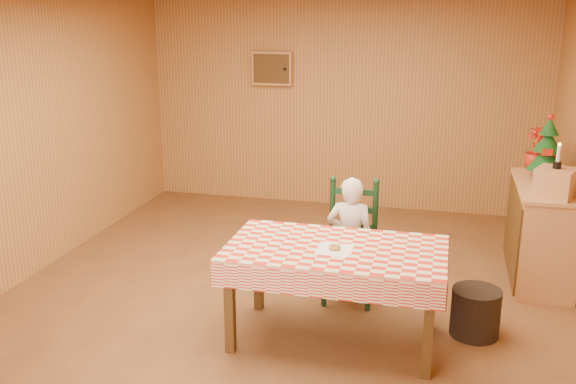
# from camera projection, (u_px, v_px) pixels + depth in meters

# --- Properties ---
(ground) EXTENTS (6.00, 6.00, 0.00)m
(ground) POSITION_uv_depth(u_px,v_px,m) (282.00, 301.00, 5.66)
(ground) COLOR brown
(ground) RESTS_ON ground
(cabin_walls) EXTENTS (5.10, 6.05, 2.65)m
(cabin_walls) POSITION_uv_depth(u_px,v_px,m) (297.00, 87.00, 5.65)
(cabin_walls) COLOR #B67E42
(cabin_walls) RESTS_ON ground
(dining_table) EXTENTS (1.66, 0.96, 0.77)m
(dining_table) POSITION_uv_depth(u_px,v_px,m) (335.00, 257.00, 4.83)
(dining_table) COLOR #523516
(dining_table) RESTS_ON ground
(ladder_chair) EXTENTS (0.44, 0.40, 1.08)m
(ladder_chair) POSITION_uv_depth(u_px,v_px,m) (351.00, 244.00, 5.61)
(ladder_chair) COLOR black
(ladder_chair) RESTS_ON ground
(seated_child) EXTENTS (0.41, 0.27, 1.12)m
(seated_child) POSITION_uv_depth(u_px,v_px,m) (350.00, 240.00, 5.54)
(seated_child) COLOR silver
(seated_child) RESTS_ON ground
(napkin) EXTENTS (0.26, 0.26, 0.00)m
(napkin) POSITION_uv_depth(u_px,v_px,m) (335.00, 249.00, 4.76)
(napkin) COLOR white
(napkin) RESTS_ON dining_table
(donut) EXTENTS (0.10, 0.10, 0.03)m
(donut) POSITION_uv_depth(u_px,v_px,m) (335.00, 247.00, 4.75)
(donut) COLOR #B87D42
(donut) RESTS_ON napkin
(shelf_unit) EXTENTS (0.54, 1.24, 0.93)m
(shelf_unit) POSITION_uv_depth(u_px,v_px,m) (541.00, 232.00, 6.02)
(shelf_unit) COLOR tan
(shelf_unit) RESTS_ON ground
(crate) EXTENTS (0.39, 0.39, 0.25)m
(crate) POSITION_uv_depth(u_px,v_px,m) (555.00, 183.00, 5.48)
(crate) COLOR tan
(crate) RESTS_ON shelf_unit
(christmas_tree) EXTENTS (0.34, 0.34, 0.62)m
(christmas_tree) POSITION_uv_depth(u_px,v_px,m) (547.00, 149.00, 6.05)
(christmas_tree) COLOR #523516
(christmas_tree) RESTS_ON shelf_unit
(flower_arrangement) EXTENTS (0.26, 0.26, 0.43)m
(flower_arrangement) POSITION_uv_depth(u_px,v_px,m) (537.00, 149.00, 6.36)
(flower_arrangement) COLOR #B32110
(flower_arrangement) RESTS_ON shelf_unit
(candle_set) EXTENTS (0.07, 0.07, 0.22)m
(candle_set) POSITION_uv_depth(u_px,v_px,m) (558.00, 161.00, 5.43)
(candle_set) COLOR black
(candle_set) RESTS_ON crate
(storage_bin) EXTENTS (0.47, 0.47, 0.38)m
(storage_bin) POSITION_uv_depth(u_px,v_px,m) (475.00, 312.00, 5.04)
(storage_bin) COLOR black
(storage_bin) RESTS_ON ground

